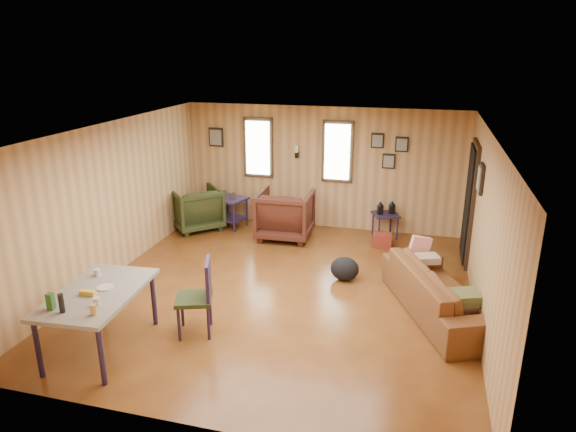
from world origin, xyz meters
name	(u,v)px	position (x,y,z in m)	size (l,w,h in m)	color
room	(297,210)	(0.17, 0.27, 1.21)	(5.54, 6.04, 2.44)	brown
sofa	(442,284)	(2.28, -0.10, 0.44)	(2.26, 0.66, 0.88)	brown
recliner_brown	(285,212)	(-0.53, 2.17, 0.51)	(0.99, 0.93, 1.02)	#441E14
recliner_green	(196,207)	(-2.37, 2.20, 0.46)	(0.89, 0.84, 0.92)	#2A3317
end_table	(230,207)	(-1.75, 2.47, 0.42)	(0.72, 0.68, 0.75)	#2B1D41
side_table	(386,212)	(1.30, 2.70, 0.49)	(0.59, 0.59, 0.72)	#2B1D41
cooler	(382,240)	(1.30, 2.19, 0.12)	(0.35, 0.27, 0.24)	maroon
backpack	(345,269)	(0.86, 0.60, 0.19)	(0.44, 0.33, 0.38)	black
sofa_pillows	(442,273)	(2.28, 0.14, 0.50)	(1.00, 1.74, 0.36)	brown
dining_table	(97,297)	(-1.67, -2.05, 0.69)	(1.00, 1.55, 0.98)	gray
dining_chair	(200,293)	(-0.67, -1.39, 0.56)	(0.57, 0.57, 0.99)	#2A3317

